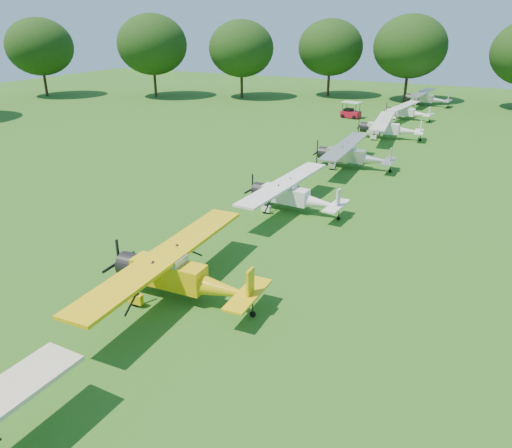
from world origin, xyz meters
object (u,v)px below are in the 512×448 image
(golf_cart, at_px, (350,113))
(aircraft_7, at_px, (426,97))
(aircraft_3, at_px, (292,194))
(aircraft_5, at_px, (388,127))
(aircraft_4, at_px, (352,154))
(aircraft_2, at_px, (179,272))
(aircraft_6, at_px, (407,111))

(golf_cart, bearing_deg, aircraft_7, 72.87)
(aircraft_3, bearing_deg, aircraft_5, 91.47)
(aircraft_3, relative_size, aircraft_4, 0.99)
(aircraft_2, bearing_deg, aircraft_7, 87.04)
(aircraft_7, xyz_separation_m, golf_cart, (-7.18, -14.46, -0.55))
(aircraft_6, xyz_separation_m, golf_cart, (-6.84, -2.16, -0.42))
(aircraft_3, xyz_separation_m, aircraft_6, (0.44, 37.19, -0.15))
(aircraft_6, height_order, aircraft_7, aircraft_7)
(aircraft_2, height_order, aircraft_3, aircraft_2)
(aircraft_4, distance_m, aircraft_6, 25.09)
(aircraft_4, bearing_deg, aircraft_5, 86.95)
(aircraft_6, height_order, golf_cart, golf_cart)
(aircraft_6, bearing_deg, aircraft_2, -83.07)
(aircraft_2, bearing_deg, aircraft_6, 87.19)
(aircraft_5, distance_m, aircraft_7, 24.49)
(aircraft_4, height_order, aircraft_7, aircraft_4)
(aircraft_3, relative_size, aircraft_6, 1.13)
(aircraft_4, height_order, aircraft_5, aircraft_5)
(aircraft_2, distance_m, aircraft_5, 38.03)
(aircraft_2, xyz_separation_m, aircraft_5, (1.02, 38.01, -0.12))
(aircraft_5, bearing_deg, aircraft_2, -98.72)
(aircraft_5, height_order, golf_cart, aircraft_5)
(aircraft_2, bearing_deg, aircraft_4, 86.17)
(aircraft_4, relative_size, golf_cart, 4.21)
(aircraft_2, bearing_deg, aircraft_3, 86.91)
(aircraft_2, height_order, golf_cart, aircraft_2)
(aircraft_2, distance_m, aircraft_7, 62.51)
(aircraft_7, relative_size, golf_cart, 4.12)
(aircraft_4, xyz_separation_m, aircraft_6, (-0.11, 25.09, -0.16))
(aircraft_2, height_order, aircraft_5, aircraft_2)
(aircraft_5, relative_size, golf_cart, 4.25)
(aircraft_3, relative_size, aircraft_5, 0.98)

